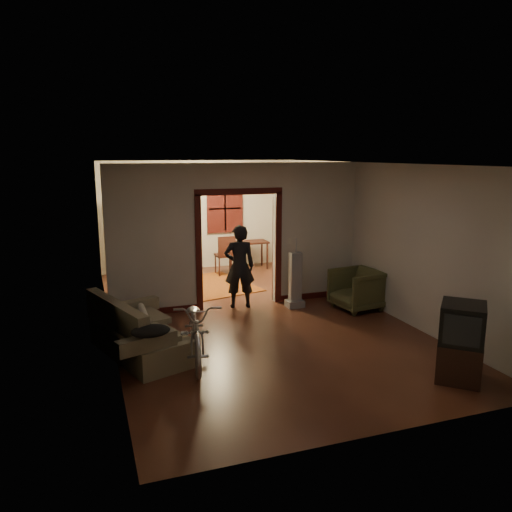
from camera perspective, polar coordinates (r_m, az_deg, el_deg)
name	(u,v)px	position (r m, az deg, el deg)	size (l,w,h in m)	color
floor	(251,316)	(9.36, -0.61, -6.86)	(5.00, 8.50, 0.01)	#3C1C13
ceiling	(250,163)	(8.88, -0.65, 10.54)	(5.00, 8.50, 0.01)	white
wall_back	(199,215)	(13.07, -6.58, 4.67)	(5.00, 0.02, 2.80)	beige
wall_left	(107,251)	(8.57, -16.69, 0.59)	(0.02, 8.50, 2.80)	beige
wall_right	(371,235)	(10.08, 12.99, 2.38)	(0.02, 8.50, 2.80)	beige
partition_wall	(238,236)	(9.72, -2.03, 2.34)	(5.00, 0.14, 2.80)	beige
door_casing	(238,251)	(9.77, -2.02, 0.60)	(1.74, 0.20, 2.32)	#3C100D
far_window	(225,209)	(13.18, -3.58, 5.44)	(0.98, 0.06, 1.28)	black
chandelier	(215,182)	(11.29, -4.72, 8.46)	(0.24, 0.24, 0.24)	#FFE0A5
light_switch	(289,241)	(10.03, 3.84, 1.74)	(0.08, 0.01, 0.12)	silver
sofa	(140,327)	(7.71, -13.14, -7.91)	(0.84, 1.87, 0.86)	brown
rolled_paper	(144,314)	(7.97, -12.69, -6.49)	(0.11, 0.11, 0.86)	beige
jacket	(151,331)	(6.77, -11.96, -8.38)	(0.51, 0.39, 0.15)	black
bicycle	(196,329)	(7.33, -6.82, -8.26)	(0.64, 1.84, 0.97)	silver
armchair	(357,289)	(9.85, 11.47, -3.76)	(0.84, 0.86, 0.79)	#484C2A
tv_stand	(459,360)	(7.30, 22.23, -10.91)	(0.61, 0.55, 0.55)	black
crt_tv	(463,323)	(7.13, 22.54, -7.10)	(0.61, 0.55, 0.52)	black
vacuum	(295,280)	(9.78, 4.50, -2.74)	(0.34, 0.27, 1.10)	gray
person	(239,266)	(9.69, -1.91, -1.20)	(0.60, 0.39, 1.63)	black
oriental_rug	(211,285)	(11.50, -5.11, -3.32)	(1.62, 2.13, 0.02)	maroon
locker	(155,238)	(12.44, -11.50, 2.06)	(0.95, 0.53, 1.90)	#263620
globe	(153,197)	(12.31, -11.68, 6.61)	(0.27, 0.27, 0.27)	#1E5972
desk	(249,255)	(13.06, -0.80, 0.09)	(0.96, 0.54, 0.71)	black
desk_chair	(225,255)	(12.40, -3.61, 0.10)	(0.44, 0.44, 0.99)	black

